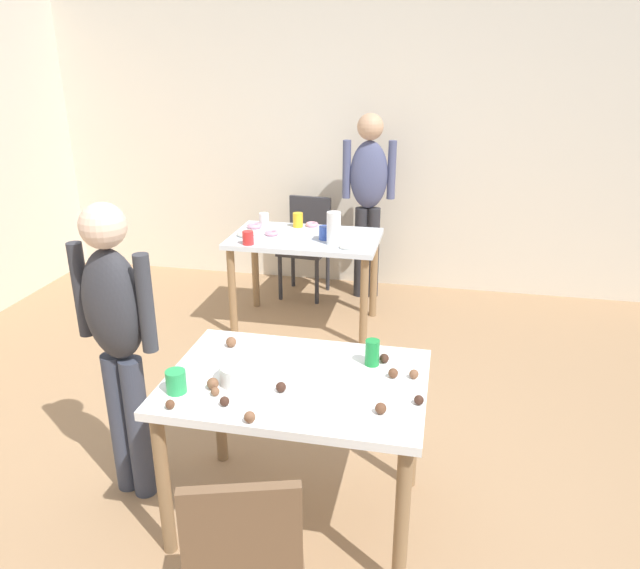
% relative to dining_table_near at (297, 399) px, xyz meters
% --- Properties ---
extents(ground_plane, '(6.40, 6.40, 0.00)m').
position_rel_dining_table_near_xyz_m(ground_plane, '(0.08, 0.03, -0.65)').
color(ground_plane, '#9E7A56').
extents(wall_back, '(6.40, 0.10, 2.60)m').
position_rel_dining_table_near_xyz_m(wall_back, '(0.08, 3.23, 0.65)').
color(wall_back, beige).
rests_on(wall_back, ground_plane).
extents(dining_table_near, '(1.14, 0.79, 0.75)m').
position_rel_dining_table_near_xyz_m(dining_table_near, '(0.00, 0.00, 0.00)').
color(dining_table_near, white).
rests_on(dining_table_near, ground_plane).
extents(dining_table_far, '(1.14, 0.70, 0.75)m').
position_rel_dining_table_near_xyz_m(dining_table_far, '(-0.46, 2.12, -0.01)').
color(dining_table_far, silver).
rests_on(dining_table_far, ground_plane).
extents(chair_near_table, '(0.50, 0.50, 0.87)m').
position_rel_dining_table_near_xyz_m(chair_near_table, '(0.01, -0.77, -0.15)').
color(chair_near_table, brown).
rests_on(chair_near_table, ground_plane).
extents(chair_far_table, '(0.43, 0.43, 0.87)m').
position_rel_dining_table_near_xyz_m(chair_far_table, '(-0.61, 2.83, -0.15)').
color(chair_far_table, '#2D2D33').
rests_on(chair_far_table, ground_plane).
extents(person_girl_near, '(0.45, 0.27, 1.50)m').
position_rel_dining_table_near_xyz_m(person_girl_near, '(-0.85, 0.01, 0.25)').
color(person_girl_near, '#383D4C').
rests_on(person_girl_near, ground_plane).
extents(person_adult_far, '(0.46, 0.24, 1.61)m').
position_rel_dining_table_near_xyz_m(person_adult_far, '(-0.07, 2.84, 0.33)').
color(person_adult_far, '#28282D').
rests_on(person_adult_far, ground_plane).
extents(mixing_bowl, '(0.20, 0.20, 0.08)m').
position_rel_dining_table_near_xyz_m(mixing_bowl, '(-0.22, -0.07, 0.15)').
color(mixing_bowl, white).
rests_on(mixing_bowl, dining_table_near).
extents(soda_can, '(0.07, 0.07, 0.12)m').
position_rel_dining_table_near_xyz_m(soda_can, '(0.31, 0.19, 0.16)').
color(soda_can, '#198438').
rests_on(soda_can, dining_table_near).
extents(fork_near, '(0.17, 0.02, 0.01)m').
position_rel_dining_table_near_xyz_m(fork_near, '(0.06, -0.26, 0.11)').
color(fork_near, silver).
rests_on(fork_near, dining_table_near).
extents(cup_near_0, '(0.09, 0.09, 0.10)m').
position_rel_dining_table_near_xyz_m(cup_near_0, '(-0.47, -0.21, 0.15)').
color(cup_near_0, green).
rests_on(cup_near_0, dining_table_near).
extents(cake_ball_0, '(0.05, 0.05, 0.05)m').
position_rel_dining_table_near_xyz_m(cake_ball_0, '(0.39, -0.20, 0.13)').
color(cake_ball_0, brown).
rests_on(cake_ball_0, dining_table_near).
extents(cake_ball_1, '(0.04, 0.04, 0.04)m').
position_rel_dining_table_near_xyz_m(cake_ball_1, '(-0.04, -0.12, 0.13)').
color(cake_ball_1, '#3D2319').
rests_on(cake_ball_1, dining_table_near).
extents(cake_ball_2, '(0.05, 0.05, 0.05)m').
position_rel_dining_table_near_xyz_m(cake_ball_2, '(-0.10, -0.36, 0.13)').
color(cake_ball_2, brown).
rests_on(cake_ball_2, dining_table_near).
extents(cake_ball_3, '(0.04, 0.04, 0.04)m').
position_rel_dining_table_near_xyz_m(cake_ball_3, '(0.54, -0.10, 0.12)').
color(cake_ball_3, '#3D2319').
rests_on(cake_ball_3, dining_table_near).
extents(cake_ball_4, '(0.04, 0.04, 0.04)m').
position_rel_dining_table_near_xyz_m(cake_ball_4, '(0.42, 0.10, 0.13)').
color(cake_ball_4, brown).
rests_on(cake_ball_4, dining_table_near).
extents(cake_ball_5, '(0.04, 0.04, 0.04)m').
position_rel_dining_table_near_xyz_m(cake_ball_5, '(0.36, 0.22, 0.13)').
color(cake_ball_5, '#3D2319').
rests_on(cake_ball_5, dining_table_near).
extents(cake_ball_6, '(0.04, 0.04, 0.04)m').
position_rel_dining_table_near_xyz_m(cake_ball_6, '(-0.44, -0.34, 0.12)').
color(cake_ball_6, brown).
rests_on(cake_ball_6, dining_table_near).
extents(cake_ball_7, '(0.04, 0.04, 0.04)m').
position_rel_dining_table_near_xyz_m(cake_ball_7, '(-0.30, -0.20, 0.12)').
color(cake_ball_7, brown).
rests_on(cake_ball_7, dining_table_near).
extents(cake_ball_8, '(0.05, 0.05, 0.05)m').
position_rel_dining_table_near_xyz_m(cake_ball_8, '(-0.38, 0.23, 0.13)').
color(cake_ball_8, brown).
rests_on(cake_ball_8, dining_table_near).
extents(cake_ball_9, '(0.04, 0.04, 0.04)m').
position_rel_dining_table_near_xyz_m(cake_ball_9, '(0.51, 0.11, 0.12)').
color(cake_ball_9, brown).
rests_on(cake_ball_9, dining_table_near).
extents(cake_ball_10, '(0.05, 0.05, 0.05)m').
position_rel_dining_table_near_xyz_m(cake_ball_10, '(-0.33, -0.16, 0.13)').
color(cake_ball_10, brown).
rests_on(cake_ball_10, dining_table_near).
extents(cake_ball_11, '(0.04, 0.04, 0.04)m').
position_rel_dining_table_near_xyz_m(cake_ball_11, '(-0.23, -0.27, 0.12)').
color(cake_ball_11, '#3D2319').
rests_on(cake_ball_11, dining_table_near).
extents(pitcher_far, '(0.10, 0.10, 0.24)m').
position_rel_dining_table_near_xyz_m(pitcher_far, '(-0.20, 1.96, 0.22)').
color(pitcher_far, white).
rests_on(pitcher_far, dining_table_far).
extents(cup_far_0, '(0.08, 0.08, 0.10)m').
position_rel_dining_table_near_xyz_m(cup_far_0, '(-0.86, 2.37, 0.15)').
color(cup_far_0, white).
rests_on(cup_far_0, dining_table_far).
extents(cup_far_1, '(0.08, 0.08, 0.10)m').
position_rel_dining_table_near_xyz_m(cup_far_1, '(-0.82, 1.83, 0.15)').
color(cup_far_1, red).
rests_on(cup_far_1, dining_table_far).
extents(cup_far_2, '(0.08, 0.08, 0.10)m').
position_rel_dining_table_near_xyz_m(cup_far_2, '(-0.29, 2.06, 0.16)').
color(cup_far_2, '#3351B2').
rests_on(cup_far_2, dining_table_far).
extents(cup_far_3, '(0.08, 0.08, 0.12)m').
position_rel_dining_table_near_xyz_m(cup_far_3, '(-0.57, 2.36, 0.16)').
color(cup_far_3, yellow).
rests_on(cup_far_3, dining_table_far).
extents(donut_far_0, '(0.10, 0.10, 0.03)m').
position_rel_dining_table_near_xyz_m(donut_far_0, '(-0.47, 2.41, 0.12)').
color(donut_far_0, pink).
rests_on(donut_far_0, dining_table_far).
extents(donut_far_1, '(0.11, 0.11, 0.03)m').
position_rel_dining_table_near_xyz_m(donut_far_1, '(-0.10, 1.89, 0.12)').
color(donut_far_1, white).
rests_on(donut_far_1, dining_table_far).
extents(donut_far_2, '(0.12, 0.12, 0.03)m').
position_rel_dining_table_near_xyz_m(donut_far_2, '(-0.91, 2.26, 0.12)').
color(donut_far_2, pink).
rests_on(donut_far_2, dining_table_far).
extents(donut_far_3, '(0.11, 0.11, 0.03)m').
position_rel_dining_table_near_xyz_m(donut_far_3, '(-0.72, 2.10, 0.12)').
color(donut_far_3, pink).
rests_on(donut_far_3, dining_table_far).
extents(donut_far_4, '(0.14, 0.14, 0.04)m').
position_rel_dining_table_near_xyz_m(donut_far_4, '(-0.90, 2.03, 0.12)').
color(donut_far_4, white).
rests_on(donut_far_4, dining_table_far).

